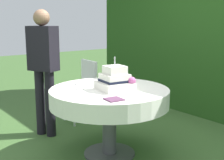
{
  "coord_description": "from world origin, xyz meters",
  "views": [
    {
      "loc": [
        2.55,
        -1.92,
        1.48
      ],
      "look_at": [
        0.04,
        0.01,
        0.85
      ],
      "focal_mm": 49.09,
      "sensor_mm": 36.0,
      "label": 1
    }
  ],
  "objects_px": {
    "serving_plate_far": "(81,84)",
    "napkin_stack": "(114,99)",
    "cake_table": "(109,98)",
    "serving_plate_near": "(80,89)",
    "wedding_cake": "(115,81)",
    "standing_person": "(43,64)",
    "garden_chair": "(83,85)"
  },
  "relations": [
    {
      "from": "napkin_stack",
      "to": "serving_plate_near",
      "type": "bearing_deg",
      "value": -178.26
    },
    {
      "from": "cake_table",
      "to": "serving_plate_far",
      "type": "bearing_deg",
      "value": -161.65
    },
    {
      "from": "cake_table",
      "to": "napkin_stack",
      "type": "distance_m",
      "value": 0.48
    },
    {
      "from": "wedding_cake",
      "to": "garden_chair",
      "type": "height_order",
      "value": "wedding_cake"
    },
    {
      "from": "serving_plate_near",
      "to": "napkin_stack",
      "type": "bearing_deg",
      "value": 1.74
    },
    {
      "from": "cake_table",
      "to": "wedding_cake",
      "type": "height_order",
      "value": "wedding_cake"
    },
    {
      "from": "serving_plate_near",
      "to": "standing_person",
      "type": "height_order",
      "value": "standing_person"
    },
    {
      "from": "cake_table",
      "to": "wedding_cake",
      "type": "bearing_deg",
      "value": 11.23
    },
    {
      "from": "cake_table",
      "to": "serving_plate_near",
      "type": "distance_m",
      "value": 0.34
    },
    {
      "from": "serving_plate_far",
      "to": "wedding_cake",
      "type": "bearing_deg",
      "value": 17.11
    },
    {
      "from": "standing_person",
      "to": "cake_table",
      "type": "bearing_deg",
      "value": 17.1
    },
    {
      "from": "serving_plate_near",
      "to": "garden_chair",
      "type": "distance_m",
      "value": 1.21
    },
    {
      "from": "serving_plate_near",
      "to": "standing_person",
      "type": "distance_m",
      "value": 0.81
    },
    {
      "from": "serving_plate_near",
      "to": "serving_plate_far",
      "type": "relative_size",
      "value": 0.7
    },
    {
      "from": "serving_plate_near",
      "to": "standing_person",
      "type": "relative_size",
      "value": 0.06
    },
    {
      "from": "wedding_cake",
      "to": "garden_chair",
      "type": "relative_size",
      "value": 0.42
    },
    {
      "from": "serving_plate_far",
      "to": "cake_table",
      "type": "bearing_deg",
      "value": 18.35
    },
    {
      "from": "cake_table",
      "to": "garden_chair",
      "type": "xyz_separation_m",
      "value": [
        -1.17,
        0.4,
        -0.1
      ]
    },
    {
      "from": "serving_plate_far",
      "to": "napkin_stack",
      "type": "xyz_separation_m",
      "value": [
        0.77,
        -0.12,
        -0.0
      ]
    },
    {
      "from": "cake_table",
      "to": "serving_plate_near",
      "type": "bearing_deg",
      "value": -123.7
    },
    {
      "from": "cake_table",
      "to": "wedding_cake",
      "type": "xyz_separation_m",
      "value": [
        0.08,
        0.02,
        0.21
      ]
    },
    {
      "from": "serving_plate_near",
      "to": "napkin_stack",
      "type": "relative_size",
      "value": 0.67
    },
    {
      "from": "serving_plate_far",
      "to": "napkin_stack",
      "type": "bearing_deg",
      "value": -8.91
    },
    {
      "from": "garden_chair",
      "to": "standing_person",
      "type": "xyz_separation_m",
      "value": [
        0.2,
        -0.7,
        0.39
      ]
    },
    {
      "from": "cake_table",
      "to": "serving_plate_near",
      "type": "height_order",
      "value": "serving_plate_near"
    },
    {
      "from": "wedding_cake",
      "to": "napkin_stack",
      "type": "height_order",
      "value": "wedding_cake"
    },
    {
      "from": "serving_plate_near",
      "to": "standing_person",
      "type": "xyz_separation_m",
      "value": [
        -0.8,
        -0.04,
        0.17
      ]
    },
    {
      "from": "serving_plate_far",
      "to": "standing_person",
      "type": "bearing_deg",
      "value": -163.71
    },
    {
      "from": "wedding_cake",
      "to": "serving_plate_far",
      "type": "bearing_deg",
      "value": -162.89
    },
    {
      "from": "cake_table",
      "to": "standing_person",
      "type": "bearing_deg",
      "value": -162.9
    },
    {
      "from": "wedding_cake",
      "to": "standing_person",
      "type": "bearing_deg",
      "value": -163.35
    },
    {
      "from": "cake_table",
      "to": "garden_chair",
      "type": "bearing_deg",
      "value": 160.94
    }
  ]
}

